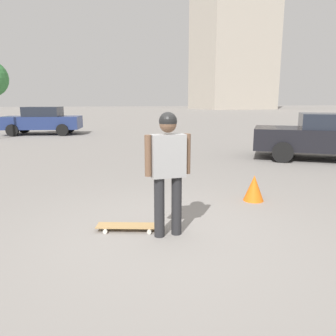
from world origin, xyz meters
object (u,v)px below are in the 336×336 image
person (168,164)px  car_parked_near (331,136)px  skateboard (128,226)px  car_parked_far (42,120)px  traffic_cone (254,188)px

person → car_parked_near: (-6.70, -3.88, -0.25)m
skateboard → car_parked_far: bearing=-63.8°
skateboard → traffic_cone: bearing=-145.0°
person → car_parked_near: person is taller
skateboard → car_parked_near: (-7.17, -3.54, 0.68)m
traffic_cone → skateboard: bearing=14.4°
car_parked_near → skateboard: bearing=62.4°
car_parked_near → car_parked_far: car_parked_far is taller
person → skateboard: size_ratio=1.80×
car_parked_near → car_parked_far: (8.66, -11.41, 0.02)m
person → car_parked_far: (1.96, -15.30, -0.23)m
car_parked_far → person: bearing=111.6°
car_parked_near → car_parked_far: size_ratio=1.07×
skateboard → car_parked_near: 8.03m
skateboard → traffic_cone: (-2.49, -0.64, 0.17)m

